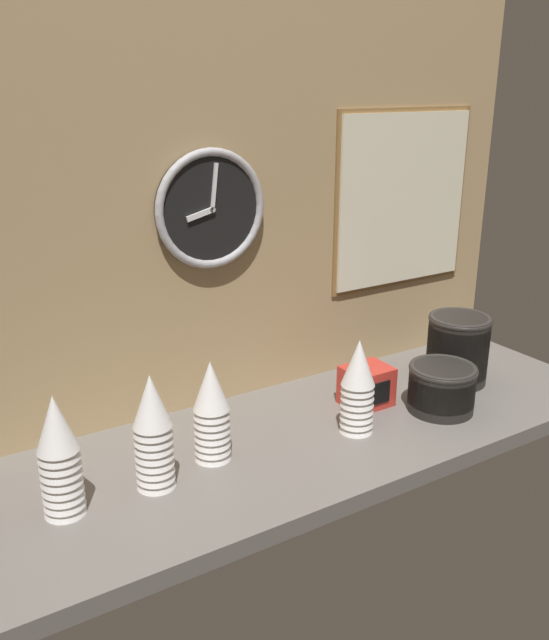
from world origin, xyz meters
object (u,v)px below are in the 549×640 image
at_px(cup_stack_center_left, 211,410).
at_px(bowl_stack_far_right, 458,348).
at_px(bowl_stack_right, 442,387).
at_px(cup_stack_left, 153,432).
at_px(napkin_dispenser, 367,386).
at_px(menu_board, 403,200).
at_px(cup_stack_far_left, 59,456).
at_px(cup_stack_center_right, 358,386).
at_px(wall_clock, 211,209).

height_order(cup_stack_center_left, bowl_stack_far_right, cup_stack_center_left).
bearing_deg(bowl_stack_right, cup_stack_left, 175.49).
height_order(cup_stack_center_left, napkin_dispenser, cup_stack_center_left).
bearing_deg(cup_stack_left, bowl_stack_right, -4.51).
bearing_deg(menu_board, cup_stack_far_left, -165.65).
height_order(bowl_stack_far_right, menu_board, menu_board).
xyz_separation_m(cup_stack_center_right, wall_clock, (-0.21, 0.30, 0.39)).
distance_m(cup_stack_left, wall_clock, 0.54).
bearing_deg(bowl_stack_far_right, bowl_stack_right, -146.94).
bearing_deg(cup_stack_center_right, wall_clock, 125.29).
distance_m(cup_stack_center_right, bowl_stack_far_right, 0.42).
relative_size(bowl_stack_far_right, napkin_dispenser, 1.61).
height_order(bowl_stack_far_right, wall_clock, wall_clock).
height_order(cup_stack_far_left, bowl_stack_right, cup_stack_far_left).
distance_m(cup_stack_far_left, cup_stack_left, 0.18).
height_order(cup_stack_left, wall_clock, wall_clock).
height_order(cup_stack_left, cup_stack_center_right, cup_stack_left).
relative_size(cup_stack_far_left, cup_stack_left, 1.00).
bearing_deg(wall_clock, cup_stack_center_right, -54.71).
height_order(menu_board, napkin_dispenser, menu_board).
height_order(cup_stack_far_left, menu_board, menu_board).
relative_size(cup_stack_center_right, bowl_stack_right, 1.36).
bearing_deg(cup_stack_center_right, napkin_dispenser, 41.69).
xyz_separation_m(cup_stack_far_left, cup_stack_center_right, (0.68, -0.04, -0.01)).
height_order(cup_stack_far_left, cup_stack_center_right, cup_stack_far_left).
distance_m(bowl_stack_far_right, napkin_dispenser, 0.31).
distance_m(bowl_stack_far_right, menu_board, 0.44).
distance_m(cup_stack_far_left, menu_board, 1.15).
relative_size(cup_stack_far_left, napkin_dispenser, 2.11).
bearing_deg(wall_clock, cup_stack_far_left, -150.25).
bearing_deg(wall_clock, cup_stack_center_left, -119.39).
xyz_separation_m(cup_stack_left, napkin_dispenser, (0.60, 0.06, -0.07)).
xyz_separation_m(cup_stack_far_left, bowl_stack_far_right, (1.09, 0.04, -0.03)).
distance_m(cup_stack_center_left, bowl_stack_far_right, 0.76).
distance_m(cup_stack_center_right, menu_board, 0.61).
distance_m(cup_stack_center_right, napkin_dispenser, 0.16).
distance_m(cup_stack_center_left, menu_board, 0.85).
xyz_separation_m(bowl_stack_right, napkin_dispenser, (-0.14, 0.12, -0.01)).
relative_size(cup_stack_far_left, wall_clock, 0.88).
xyz_separation_m(cup_stack_center_left, cup_stack_center_right, (0.34, -0.07, 0.00)).
bearing_deg(cup_stack_far_left, wall_clock, 29.75).
bearing_deg(cup_stack_center_left, wall_clock, 60.61).
xyz_separation_m(cup_stack_left, menu_board, (0.88, 0.28, 0.35)).
bearing_deg(bowl_stack_right, napkin_dispenser, 138.48).
bearing_deg(menu_board, bowl_stack_far_right, -85.06).
bearing_deg(wall_clock, napkin_dispenser, -32.34).
bearing_deg(cup_stack_center_left, napkin_dispenser, 3.27).
bearing_deg(cup_stack_left, menu_board, 17.53).
relative_size(wall_clock, menu_board, 0.57).
bearing_deg(bowl_stack_right, cup_stack_center_right, 174.14).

